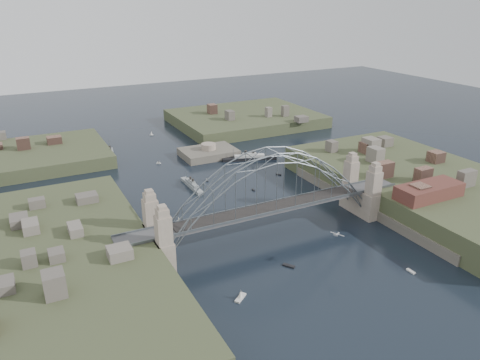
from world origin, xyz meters
name	(u,v)px	position (x,y,z in m)	size (l,w,h in m)	color
ground	(270,235)	(0.00, 0.00, 0.00)	(500.00, 500.00, 0.00)	black
bridge	(271,194)	(0.00, 0.00, 12.32)	(84.00, 13.80, 24.60)	#4A4A4D
shore_west	(48,283)	(-57.32, 0.00, 1.97)	(50.50, 90.00, 12.00)	#394125
shore_east	(420,191)	(57.32, 0.00, 1.97)	(50.50, 90.00, 12.00)	#394125
headland_nw	(29,162)	(-55.00, 95.00, 0.50)	(60.00, 45.00, 9.00)	#394125
headland_ne	(245,122)	(50.00, 110.00, 0.75)	(70.00, 55.00, 9.50)	#394125
fort_island	(209,157)	(12.00, 70.00, -0.34)	(22.00, 16.00, 9.40)	#554F43
wharf_shed	(429,191)	(44.00, -14.00, 10.00)	(20.00, 8.00, 4.00)	#592D26
finger_pier	(452,246)	(39.00, -28.00, 0.70)	(4.00, 22.00, 1.40)	#4A4A4D
naval_cruiser_near	(192,185)	(-6.49, 41.92, 0.74)	(2.34, 15.94, 4.77)	gray
naval_cruiser_far	(111,155)	(-24.37, 87.13, 0.96)	(5.47, 18.36, 6.14)	gray
ocean_liner	(249,158)	(24.85, 58.28, 0.84)	(21.81, 9.68, 5.39)	black
aeroplane	(337,234)	(6.76, -20.02, 8.16)	(2.06, 3.40, 0.53)	#A9ABB0
small_boat_a	(179,220)	(-19.93, 18.23, 0.87)	(1.11, 2.41, 2.38)	silver
small_boat_b	(253,190)	(11.14, 29.77, 0.15)	(0.82, 1.81, 0.45)	silver
small_boat_c	(289,266)	(-3.95, -15.95, 0.15)	(2.53, 3.05, 0.45)	silver
small_boat_d	(278,174)	(26.46, 38.46, 0.15)	(1.57, 2.13, 0.45)	silver
small_boat_e	(103,184)	(-33.47, 58.11, 0.15)	(3.16, 2.66, 0.45)	silver
small_boat_f	(207,180)	(0.51, 44.87, 0.30)	(0.59, 1.54, 1.43)	silver
small_boat_g	(411,271)	(20.79, -31.35, 0.15)	(0.79, 2.39, 0.45)	silver
small_boat_h	(159,163)	(-9.34, 70.41, 0.29)	(1.77, 1.40, 1.43)	silver
small_boat_i	(314,192)	(28.43, 18.98, 0.15)	(2.24, 1.07, 0.45)	silver
small_boat_j	(240,296)	(-20.34, -22.02, 0.66)	(3.60, 3.14, 2.38)	silver
small_boat_k	(151,133)	(0.06, 110.84, 0.99)	(1.85, 1.29, 2.38)	silver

